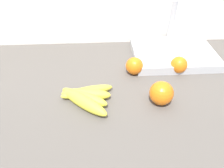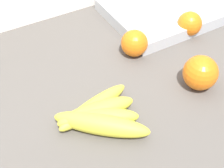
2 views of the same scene
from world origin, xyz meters
The scene contains 6 objects.
wall_back centered at (0.00, 0.38, 0.65)m, with size 1.94×0.06×1.30m, color silver.
banana_bunch centered at (-0.11, -0.07, 0.88)m, with size 0.19×0.17×0.04m.
orange_far_right centered at (0.08, 0.09, 0.89)m, with size 0.07×0.07×0.07m, color orange.
orange_right centered at (0.25, 0.09, 0.89)m, with size 0.07×0.07×0.07m, color orange.
orange_back_right centered at (0.14, -0.08, 0.90)m, with size 0.08×0.08×0.08m, color orange.
sink_basin centered at (0.26, 0.20, 0.88)m, with size 0.34×0.26×0.22m.
Camera 2 is at (-0.30, -0.46, 1.40)m, focal length 53.26 mm.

